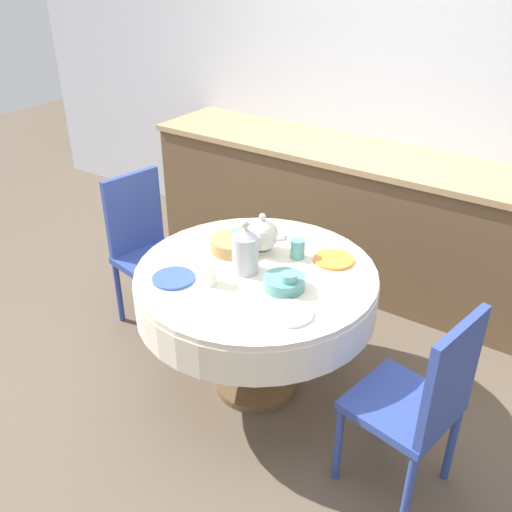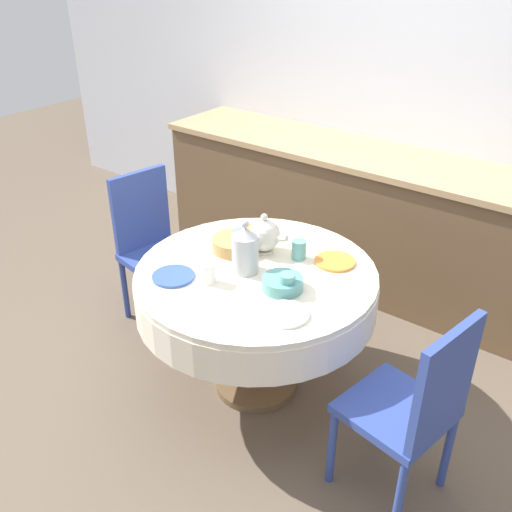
{
  "view_description": "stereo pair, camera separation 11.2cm",
  "coord_description": "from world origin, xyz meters",
  "px_view_note": "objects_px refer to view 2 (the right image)",
  "views": [
    {
      "loc": [
        1.35,
        -1.96,
        2.16
      ],
      "look_at": [
        0.0,
        0.0,
        0.82
      ],
      "focal_mm": 40.0,
      "sensor_mm": 36.0,
      "label": 1
    },
    {
      "loc": [
        1.44,
        -1.9,
        2.16
      ],
      "look_at": [
        0.0,
        0.0,
        0.82
      ],
      "focal_mm": 40.0,
      "sensor_mm": 36.0,
      "label": 2
    }
  ],
  "objects_px": {
    "chair_right": "(153,242)",
    "teapot": "(264,235)",
    "chair_left": "(415,405)",
    "coffee_carafe": "(245,250)"
  },
  "relations": [
    {
      "from": "chair_right",
      "to": "teapot",
      "type": "xyz_separation_m",
      "value": [
        0.85,
        0.01,
        0.31
      ]
    },
    {
      "from": "coffee_carafe",
      "to": "teapot",
      "type": "bearing_deg",
      "value": 101.4
    },
    {
      "from": "chair_right",
      "to": "teapot",
      "type": "height_order",
      "value": "teapot"
    },
    {
      "from": "chair_left",
      "to": "coffee_carafe",
      "type": "relative_size",
      "value": 3.47
    },
    {
      "from": "coffee_carafe",
      "to": "chair_left",
      "type": "bearing_deg",
      "value": -8.07
    },
    {
      "from": "chair_right",
      "to": "teapot",
      "type": "bearing_deg",
      "value": 100.88
    },
    {
      "from": "chair_left",
      "to": "chair_right",
      "type": "distance_m",
      "value": 1.88
    },
    {
      "from": "chair_left",
      "to": "teapot",
      "type": "bearing_deg",
      "value": 81.38
    },
    {
      "from": "chair_left",
      "to": "chair_right",
      "type": "height_order",
      "value": "same"
    },
    {
      "from": "chair_right",
      "to": "chair_left",
      "type": "bearing_deg",
      "value": 90.03
    }
  ]
}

